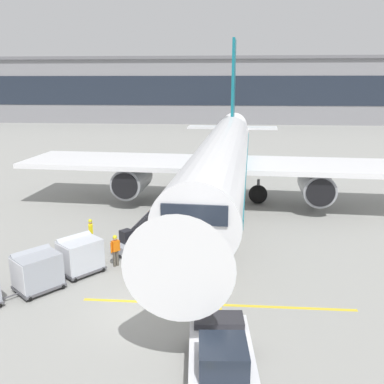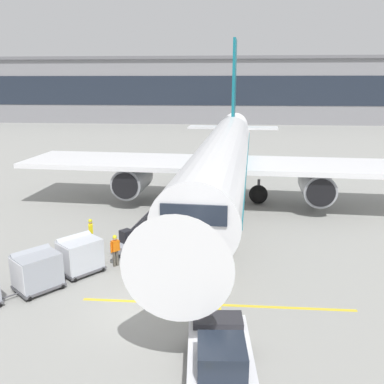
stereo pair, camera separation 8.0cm
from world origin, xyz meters
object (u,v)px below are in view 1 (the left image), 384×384
object	(u,v)px
belt_loader	(146,235)
ground_crew_by_carts	(91,231)
ground_crew_by_loader	(115,248)
parked_airplane	(222,158)
baggage_cart_lead	(80,254)
baggage_cart_second	(37,270)
safety_cone_engine_keepout	(148,215)
pushback_tug	(221,358)

from	to	relation	value
belt_loader	ground_crew_by_carts	world-z (taller)	belt_loader
ground_crew_by_loader	ground_crew_by_carts	size ratio (longest dim) A/B	1.00
parked_airplane	baggage_cart_lead	world-z (taller)	parked_airplane
baggage_cart_second	ground_crew_by_loader	distance (m)	4.12
belt_loader	baggage_cart_lead	xyz separation A→B (m)	(-2.81, -3.21, 0.07)
baggage_cart_second	ground_crew_by_loader	size ratio (longest dim) A/B	1.49
ground_crew_by_loader	ground_crew_by_carts	bearing A→B (deg)	130.56
parked_airplane	ground_crew_by_carts	xyz separation A→B (m)	(-7.59, -9.38, -2.77)
belt_loader	ground_crew_by_carts	xyz separation A→B (m)	(-3.31, 0.15, 0.07)
belt_loader	parked_airplane	bearing A→B (deg)	65.82
parked_airplane	ground_crew_by_loader	world-z (taller)	parked_airplane
baggage_cart_second	ground_crew_by_loader	xyz separation A→B (m)	(2.98, 2.84, -0.00)
parked_airplane	baggage_cart_second	world-z (taller)	parked_airplane
ground_crew_by_carts	safety_cone_engine_keepout	xyz separation A→B (m)	(2.42, 5.40, -0.70)
baggage_cart_lead	baggage_cart_second	distance (m)	2.38
parked_airplane	ground_crew_by_carts	bearing A→B (deg)	-128.97
parked_airplane	pushback_tug	distance (m)	20.39
baggage_cart_lead	safety_cone_engine_keepout	size ratio (longest dim) A/B	4.22
pushback_tug	ground_crew_by_carts	bearing A→B (deg)	125.70
pushback_tug	safety_cone_engine_keepout	bearing A→B (deg)	108.22
baggage_cart_second	safety_cone_engine_keepout	bearing A→B (deg)	72.89
belt_loader	ground_crew_by_loader	distance (m)	2.61
ground_crew_by_loader	safety_cone_engine_keepout	size ratio (longest dim) A/B	2.82
parked_airplane	belt_loader	bearing A→B (deg)	-114.18
belt_loader	ground_crew_by_carts	bearing A→B (deg)	177.43
baggage_cart_lead	belt_loader	bearing A→B (deg)	48.81
pushback_tug	baggage_cart_lead	bearing A→B (deg)	134.31
belt_loader	baggage_cart_second	world-z (taller)	belt_loader
ground_crew_by_carts	belt_loader	bearing A→B (deg)	-2.57
safety_cone_engine_keepout	baggage_cart_lead	bearing A→B (deg)	-102.39
baggage_cart_lead	baggage_cart_second	bearing A→B (deg)	-125.20
belt_loader	pushback_tug	bearing A→B (deg)	-67.34
belt_loader	ground_crew_by_carts	distance (m)	3.31
belt_loader	pushback_tug	size ratio (longest dim) A/B	1.04
belt_loader	ground_crew_by_carts	size ratio (longest dim) A/B	2.69
ground_crew_by_loader	parked_airplane	bearing A→B (deg)	65.16
parked_airplane	baggage_cart_second	xyz separation A→B (m)	(-8.46, -14.69, -2.76)
baggage_cart_second	ground_crew_by_carts	world-z (taller)	baggage_cart_second
baggage_cart_lead	baggage_cart_second	size ratio (longest dim) A/B	1.00
parked_airplane	safety_cone_engine_keepout	xyz separation A→B (m)	(-5.17, -3.98, -3.46)
belt_loader	baggage_cart_lead	distance (m)	4.27
baggage_cart_lead	ground_crew_by_carts	world-z (taller)	baggage_cart_lead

